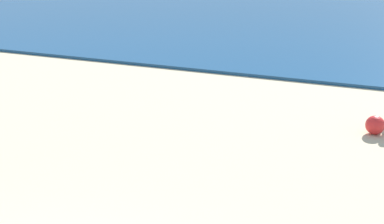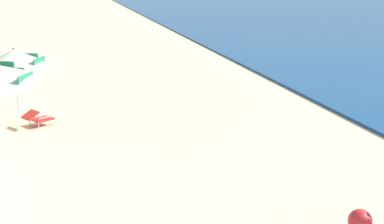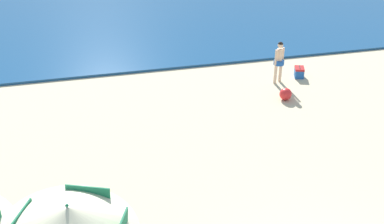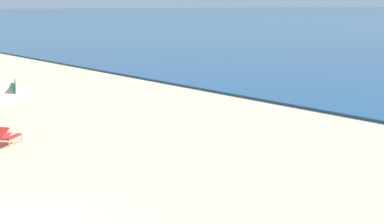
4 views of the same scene
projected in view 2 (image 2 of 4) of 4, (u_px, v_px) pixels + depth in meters
name	position (u px, v px, depth m)	size (l,w,h in m)	color
beach_umbrella_striped_second	(14.00, 58.00, 16.35)	(2.39, 2.39, 2.31)	silver
lounge_chair_under_umbrella	(38.00, 118.00, 15.99)	(0.92, 1.02, 0.52)	red
beach_ball	(360.00, 221.00, 9.45)	(0.44, 0.44, 0.44)	red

